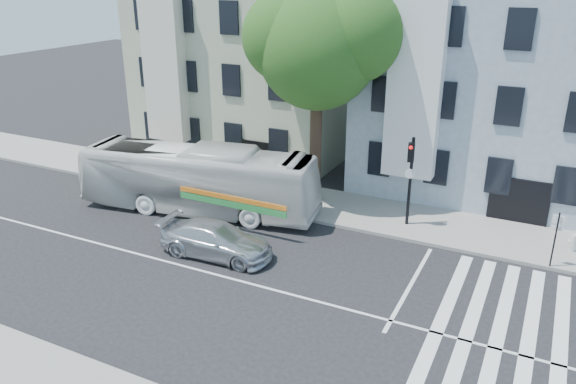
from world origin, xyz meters
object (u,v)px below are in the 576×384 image
Objects in this scene: bus at (198,179)px; sedan at (216,240)px; fire_hydrant at (574,242)px; traffic_signal at (410,171)px.

sedan is (3.26, -3.54, -0.92)m from bus.
sedan reaches higher than fire_hydrant.
traffic_signal reaches higher than sedan.
sedan is 1.13× the size of traffic_signal.
sedan is at bearing -146.73° from bus.
sedan is at bearing -153.46° from fire_hydrant.
bus is 2.74× the size of traffic_signal.
traffic_signal reaches higher than bus.
bus is at bearing 39.75° from sedan.
traffic_signal is at bearing -48.78° from sedan.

